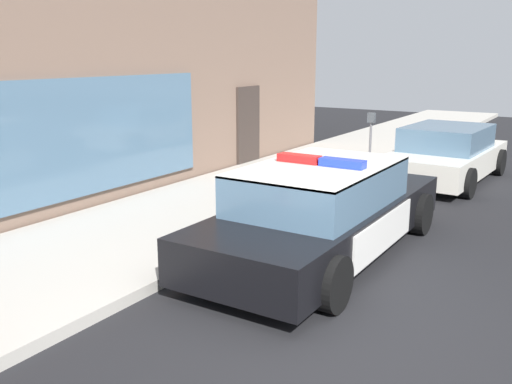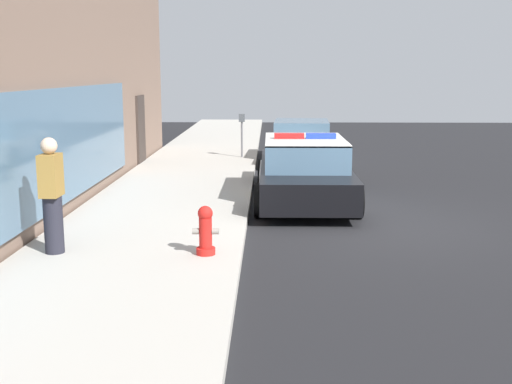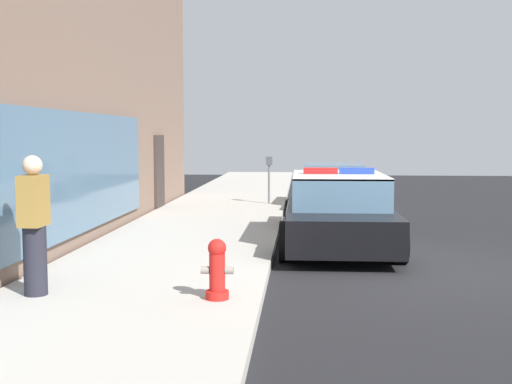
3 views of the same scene
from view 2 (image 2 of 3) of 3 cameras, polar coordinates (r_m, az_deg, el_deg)
name	(u,v)px [view 2 (image 2 of 3)]	position (r m, az deg, el deg)	size (l,w,h in m)	color
ground	(375,225)	(12.03, 10.51, -2.92)	(48.00, 48.00, 0.00)	black
sidewalk	(157,220)	(12.04, -8.80, -2.49)	(48.00, 3.36, 0.15)	#B2ADA3
police_cruiser	(304,170)	(13.97, 4.30, 1.96)	(5.20, 2.10, 1.49)	black
fire_hydrant	(206,231)	(9.40, -4.50, -3.46)	(0.34, 0.39, 0.73)	red
car_down_street	(301,142)	(20.00, 4.05, 4.47)	(4.33, 2.19, 1.29)	silver
pedestrian_on_sidewalk	(52,195)	(9.80, -17.68, -0.29)	(0.40, 0.28, 1.71)	#23232D
parking_meter	(242,127)	(19.95, -1.27, 5.77)	(0.12, 0.18, 1.34)	slate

